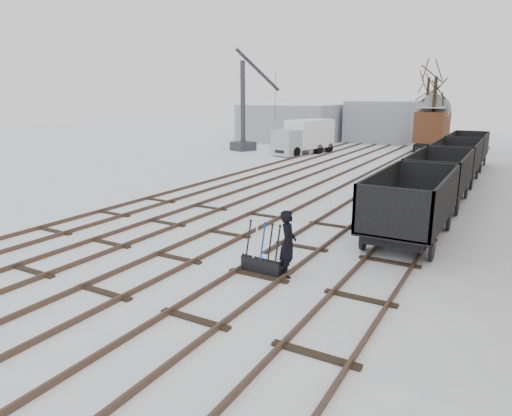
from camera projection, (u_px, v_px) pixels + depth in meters
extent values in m
plane|color=white|center=(177.00, 259.00, 14.55)|extent=(120.00, 120.00, 0.00)
cube|color=black|center=(234.00, 174.00, 29.56)|extent=(0.07, 52.00, 0.15)
cube|color=black|center=(253.00, 176.00, 28.87)|extent=(0.07, 52.00, 0.15)
cube|color=black|center=(95.00, 219.00, 19.11)|extent=(1.90, 0.20, 0.08)
cube|color=black|center=(275.00, 178.00, 28.12)|extent=(0.07, 52.00, 0.15)
cube|color=black|center=(296.00, 180.00, 27.43)|extent=(0.07, 52.00, 0.15)
cube|color=black|center=(149.00, 229.00, 17.67)|extent=(1.90, 0.20, 0.08)
cube|color=black|center=(320.00, 183.00, 26.68)|extent=(0.07, 52.00, 0.15)
cube|color=black|center=(344.00, 185.00, 25.99)|extent=(0.07, 52.00, 0.15)
cube|color=black|center=(213.00, 241.00, 16.23)|extent=(1.90, 0.20, 0.08)
cube|color=black|center=(371.00, 188.00, 25.24)|extent=(0.07, 52.00, 0.15)
cube|color=black|center=(397.00, 190.00, 24.55)|extent=(0.07, 52.00, 0.15)
cube|color=black|center=(289.00, 255.00, 14.79)|extent=(1.90, 0.20, 0.08)
cube|color=black|center=(428.00, 194.00, 23.79)|extent=(0.07, 52.00, 0.15)
cube|color=black|center=(457.00, 196.00, 23.10)|extent=(0.07, 52.00, 0.15)
cube|color=black|center=(381.00, 273.00, 13.34)|extent=(1.90, 0.20, 0.08)
cube|color=gray|center=(292.00, 123.00, 50.66)|extent=(10.00, 8.00, 4.00)
cube|color=white|center=(292.00, 104.00, 50.16)|extent=(9.80, 7.84, 0.10)
cube|color=gray|center=(382.00, 122.00, 49.66)|extent=(7.00, 6.00, 4.40)
cube|color=white|center=(384.00, 101.00, 49.12)|extent=(6.86, 5.88, 0.10)
cube|color=black|center=(263.00, 265.00, 13.42)|extent=(1.32, 0.50, 0.44)
cube|color=black|center=(263.00, 257.00, 13.36)|extent=(1.32, 0.38, 0.06)
cube|color=white|center=(263.00, 256.00, 13.35)|extent=(1.26, 0.33, 0.03)
cylinder|color=black|center=(249.00, 238.00, 13.51)|extent=(0.07, 0.32, 1.08)
cylinder|color=silver|center=(256.00, 240.00, 13.37)|extent=(0.07, 0.32, 1.08)
cylinder|color=#0D2DAB|center=(263.00, 241.00, 13.24)|extent=(0.07, 0.32, 1.08)
cylinder|color=black|center=(271.00, 243.00, 13.11)|extent=(0.07, 0.32, 1.08)
cylinder|color=black|center=(278.00, 244.00, 12.98)|extent=(0.07, 0.32, 1.08)
imported|color=black|center=(288.00, 244.00, 12.96)|extent=(0.69, 0.83, 1.95)
cube|color=black|center=(409.00, 222.00, 16.33)|extent=(1.91, 5.25, 0.40)
cube|color=black|center=(410.00, 217.00, 16.29)|extent=(2.39, 5.96, 0.12)
cube|color=black|center=(379.00, 192.00, 16.64)|extent=(0.10, 5.96, 1.59)
cube|color=black|center=(446.00, 199.00, 15.54)|extent=(0.10, 5.96, 1.59)
cube|color=white|center=(410.00, 214.00, 16.26)|extent=(2.15, 5.72, 0.06)
cylinder|color=black|center=(363.00, 240.00, 15.32)|extent=(0.12, 0.70, 0.70)
cylinder|color=black|center=(449.00, 222.00, 17.49)|extent=(0.12, 0.70, 0.70)
cube|color=black|center=(438.00, 191.00, 21.73)|extent=(1.91, 5.25, 0.40)
cube|color=black|center=(438.00, 186.00, 21.68)|extent=(2.39, 5.96, 0.12)
cube|color=black|center=(415.00, 168.00, 22.04)|extent=(0.10, 5.96, 1.59)
cube|color=black|center=(466.00, 172.00, 20.94)|extent=(0.10, 5.96, 1.59)
cube|color=white|center=(438.00, 184.00, 21.66)|extent=(2.15, 5.72, 0.06)
cylinder|color=black|center=(405.00, 202.00, 20.72)|extent=(0.12, 0.70, 0.70)
cylinder|color=black|center=(466.00, 192.00, 22.89)|extent=(0.12, 0.70, 0.70)
cube|color=black|center=(455.00, 171.00, 27.13)|extent=(1.91, 5.25, 0.40)
cube|color=black|center=(455.00, 168.00, 27.08)|extent=(2.39, 5.96, 0.12)
cube|color=black|center=(436.00, 154.00, 27.43)|extent=(0.10, 5.96, 1.59)
cube|color=black|center=(478.00, 156.00, 26.34)|extent=(0.10, 5.96, 1.59)
cube|color=white|center=(455.00, 167.00, 27.05)|extent=(2.15, 5.72, 0.06)
cylinder|color=black|center=(429.00, 180.00, 26.11)|extent=(0.12, 0.70, 0.70)
cylinder|color=black|center=(477.00, 173.00, 28.28)|extent=(0.12, 0.70, 0.70)
cube|color=black|center=(466.00, 159.00, 32.52)|extent=(1.91, 5.25, 0.40)
cube|color=black|center=(466.00, 156.00, 32.47)|extent=(2.39, 5.96, 0.12)
cube|color=black|center=(450.00, 144.00, 32.83)|extent=(0.10, 5.96, 1.59)
cube|color=black|center=(486.00, 146.00, 31.73)|extent=(0.10, 5.96, 1.59)
cube|color=white|center=(467.00, 155.00, 32.45)|extent=(2.15, 5.72, 0.06)
cylinder|color=black|center=(445.00, 165.00, 31.51)|extent=(0.12, 0.70, 0.70)
cylinder|color=black|center=(484.00, 161.00, 33.68)|extent=(0.12, 0.70, 0.70)
cube|color=black|center=(431.00, 143.00, 42.36)|extent=(2.06, 4.62, 0.42)
cube|color=#4C2517|center=(432.00, 126.00, 41.99)|extent=(2.57, 5.25, 2.71)
cube|color=white|center=(434.00, 107.00, 41.57)|extent=(2.32, 4.99, 0.04)
cylinder|color=black|center=(414.00, 148.00, 41.58)|extent=(0.13, 0.73, 0.73)
cylinder|color=black|center=(446.00, 146.00, 43.30)|extent=(0.13, 0.73, 0.73)
cube|color=black|center=(304.00, 149.00, 40.21)|extent=(2.73, 6.54, 0.26)
cube|color=#9FA4A9|center=(293.00, 143.00, 38.03)|extent=(2.44, 2.20, 2.14)
cube|color=white|center=(308.00, 134.00, 40.49)|extent=(3.25, 4.86, 2.40)
cube|color=white|center=(308.00, 120.00, 40.20)|extent=(3.19, 4.77, 0.03)
cylinder|color=black|center=(284.00, 151.00, 38.80)|extent=(0.26, 0.86, 0.86)
cylinder|color=black|center=(324.00, 147.00, 41.79)|extent=(0.26, 0.86, 0.86)
cube|color=white|center=(313.00, 141.00, 41.74)|extent=(2.38, 4.47, 1.75)
cube|color=white|center=(314.00, 131.00, 41.53)|extent=(2.32, 4.37, 0.04)
cylinder|color=black|center=(298.00, 149.00, 41.17)|extent=(0.21, 0.68, 0.68)
cylinder|color=black|center=(327.00, 147.00, 42.62)|extent=(0.21, 0.68, 0.68)
cube|color=#2F3034|center=(243.00, 146.00, 42.76)|extent=(2.36, 2.36, 0.81)
cylinder|color=#2F3034|center=(243.00, 106.00, 41.89)|extent=(0.44, 0.44, 8.07)
cylinder|color=#2F3034|center=(253.00, 71.00, 42.64)|extent=(2.19, 4.88, 3.72)
cylinder|color=black|center=(263.00, 97.00, 45.01)|extent=(0.04, 0.04, 4.54)
cylinder|color=black|center=(426.00, 110.00, 49.08)|extent=(0.30, 0.30, 6.86)
cylinder|color=black|center=(433.00, 115.00, 40.60)|extent=(0.30, 0.30, 6.66)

